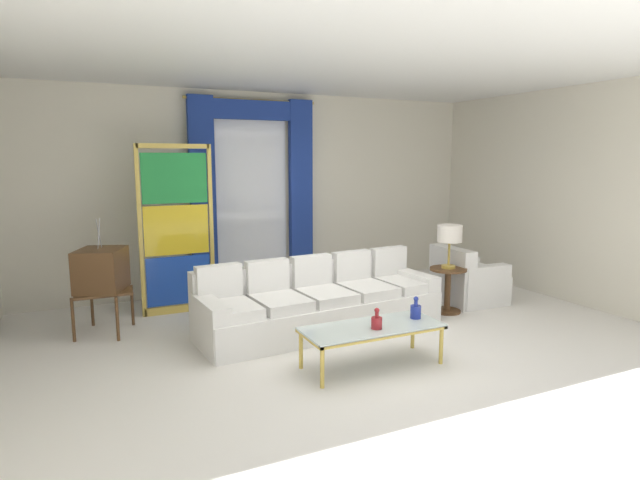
# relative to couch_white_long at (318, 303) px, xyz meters

# --- Properties ---
(ground_plane) EXTENTS (16.00, 16.00, 0.00)m
(ground_plane) POSITION_rel_couch_white_long_xyz_m (0.11, -0.79, -0.31)
(ground_plane) COLOR white
(wall_rear) EXTENTS (8.00, 0.12, 3.00)m
(wall_rear) POSITION_rel_couch_white_long_xyz_m (0.11, 2.27, 1.19)
(wall_rear) COLOR silver
(wall_rear) RESTS_ON ground
(wall_right) EXTENTS (0.12, 7.00, 3.00)m
(wall_right) POSITION_rel_couch_white_long_xyz_m (3.77, -0.19, 1.19)
(wall_right) COLOR silver
(wall_right) RESTS_ON ground
(ceiling_slab) EXTENTS (8.00, 7.60, 0.04)m
(ceiling_slab) POSITION_rel_couch_white_long_xyz_m (0.11, 0.01, 2.71)
(ceiling_slab) COLOR white
(curtained_window) EXTENTS (2.00, 0.17, 2.70)m
(curtained_window) POSITION_rel_couch_white_long_xyz_m (-0.10, 2.11, 1.43)
(curtained_window) COLOR white
(curtained_window) RESTS_ON ground
(couch_white_long) EXTENTS (2.98, 1.14, 0.86)m
(couch_white_long) POSITION_rel_couch_white_long_xyz_m (0.00, 0.00, 0.00)
(couch_white_long) COLOR white
(couch_white_long) RESTS_ON ground
(coffee_table) EXTENTS (1.38, 0.56, 0.41)m
(coffee_table) POSITION_rel_couch_white_long_xyz_m (-0.01, -1.27, 0.07)
(coffee_table) COLOR silver
(coffee_table) RESTS_ON ground
(bottle_blue_decanter) EXTENTS (0.11, 0.11, 0.23)m
(bottle_blue_decanter) POSITION_rel_couch_white_long_xyz_m (0.51, -1.25, 0.18)
(bottle_blue_decanter) COLOR navy
(bottle_blue_decanter) RESTS_ON coffee_table
(bottle_crystal_tall) EXTENTS (0.11, 0.11, 0.20)m
(bottle_crystal_tall) POSITION_rel_couch_white_long_xyz_m (-0.02, -1.36, 0.17)
(bottle_crystal_tall) COLOR maroon
(bottle_crystal_tall) RESTS_ON coffee_table
(vintage_tv) EXTENTS (0.69, 0.73, 1.35)m
(vintage_tv) POSITION_rel_couch_white_long_xyz_m (-2.33, 0.90, 0.42)
(vintage_tv) COLOR brown
(vintage_tv) RESTS_ON ground
(armchair_white) EXTENTS (0.84, 0.84, 0.80)m
(armchair_white) POSITION_rel_couch_white_long_xyz_m (2.37, 0.15, -0.02)
(armchair_white) COLOR white
(armchair_white) RESTS_ON ground
(stained_glass_divider) EXTENTS (0.95, 0.05, 2.20)m
(stained_glass_divider) POSITION_rel_couch_white_long_xyz_m (-1.38, 1.36, 0.75)
(stained_glass_divider) COLOR gold
(stained_glass_divider) RESTS_ON ground
(peacock_figurine) EXTENTS (0.44, 0.60, 0.50)m
(peacock_figurine) POSITION_rel_couch_white_long_xyz_m (-0.84, 0.92, -0.09)
(peacock_figurine) COLOR beige
(peacock_figurine) RESTS_ON ground
(round_side_table) EXTENTS (0.48, 0.48, 0.59)m
(round_side_table) POSITION_rel_couch_white_long_xyz_m (1.82, -0.13, 0.05)
(round_side_table) COLOR brown
(round_side_table) RESTS_ON ground
(table_lamp_brass) EXTENTS (0.32, 0.32, 0.57)m
(table_lamp_brass) POSITION_rel_couch_white_long_xyz_m (1.82, -0.13, 0.72)
(table_lamp_brass) COLOR #B29338
(table_lamp_brass) RESTS_ON round_side_table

